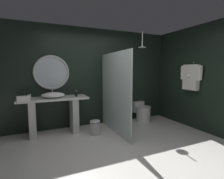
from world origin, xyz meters
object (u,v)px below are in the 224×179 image
vessel_sink (53,95)px  rain_shower_head (142,46)px  toilet (142,112)px  tumbler_cup (29,97)px  soap_dispenser (76,94)px  waste_bin (95,127)px  folded_hand_towel (23,98)px  hanging_bathrobe (191,76)px  round_wall_mirror (52,73)px

vessel_sink → rain_shower_head: size_ratio=1.26×
toilet → tumbler_cup: bearing=-179.4°
soap_dispenser → waste_bin: bearing=-50.1°
vessel_sink → tumbler_cup: (-0.49, 0.02, -0.01)m
soap_dispenser → folded_hand_towel: bearing=-172.7°
soap_dispenser → toilet: soap_dispenser is taller
tumbler_cup → vessel_sink: bearing=-2.1°
hanging_bathrobe → waste_bin: bearing=167.2°
round_wall_mirror → toilet: bearing=-5.5°
vessel_sink → round_wall_mirror: round_wall_mirror is taller
folded_hand_towel → round_wall_mirror: bearing=36.8°
rain_shower_head → vessel_sink: bearing=174.5°
vessel_sink → soap_dispenser: 0.53m
tumbler_cup → rain_shower_head: 3.02m
round_wall_mirror → tumbler_cup: bearing=-151.3°
tumbler_cup → toilet: size_ratio=0.18×
hanging_bathrobe → folded_hand_towel: 3.96m
hanging_bathrobe → toilet: size_ratio=1.21×
rain_shower_head → folded_hand_towel: bearing=178.9°
toilet → round_wall_mirror: bearing=174.5°
round_wall_mirror → waste_bin: 1.68m
tumbler_cup → round_wall_mirror: 0.77m
soap_dispenser → rain_shower_head: 2.12m
soap_dispenser → hanging_bathrobe: bearing=-19.1°
waste_bin → vessel_sink: bearing=154.2°
rain_shower_head → folded_hand_towel: (-2.87, 0.05, -1.22)m
rain_shower_head → folded_hand_towel: 3.12m
tumbler_cup → hanging_bathrobe: bearing=-14.7°
tumbler_cup → hanging_bathrobe: (3.74, -0.98, 0.43)m
rain_shower_head → toilet: rain_shower_head is taller
tumbler_cup → hanging_bathrobe: 3.89m
hanging_bathrobe → toilet: (-0.75, 1.01, -1.09)m
tumbler_cup → round_wall_mirror: (0.50, 0.27, 0.52)m
vessel_sink → tumbler_cup: 0.49m
round_wall_mirror → waste_bin: round_wall_mirror is taller
vessel_sink → hanging_bathrobe: hanging_bathrobe is taller
hanging_bathrobe → waste_bin: hanging_bathrobe is taller
tumbler_cup → round_wall_mirror: size_ratio=0.13×
soap_dispenser → rain_shower_head: (1.73, -0.20, 1.21)m
soap_dispenser → toilet: bearing=2.1°
soap_dispenser → round_wall_mirror: bearing=149.2°
hanging_bathrobe → toilet: bearing=126.7°
soap_dispenser → folded_hand_towel: 1.14m
waste_bin → folded_hand_towel: 1.66m
rain_shower_head → toilet: size_ratio=0.71×
waste_bin → tumbler_cup: bearing=162.2°
rain_shower_head → toilet: (0.23, 0.27, -1.88)m
rain_shower_head → hanging_bathrobe: bearing=-37.0°
hanging_bathrobe → folded_hand_towel: hanging_bathrobe is taller
vessel_sink → toilet: bearing=1.2°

